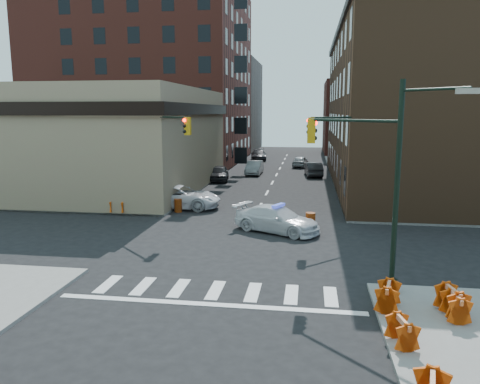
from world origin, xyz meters
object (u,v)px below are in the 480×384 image
(barricade_se_a, at_px, (388,296))
(pedestrian_b, at_px, (107,193))
(parked_car_wfar, at_px, (254,168))
(barricade_nw_a, at_px, (118,207))
(pickup, at_px, (179,197))
(barrel_road, at_px, (310,221))
(police_car, at_px, (277,219))
(barrel_bank, at_px, (178,205))
(parked_car_wnear, at_px, (219,173))
(pedestrian_a, at_px, (132,200))
(parked_car_enear, at_px, (314,169))

(barricade_se_a, bearing_deg, pedestrian_b, 61.82)
(parked_car_wfar, bearing_deg, barricade_nw_a, -105.83)
(pickup, xyz_separation_m, parked_car_wfar, (3.30, 19.36, -0.07))
(pedestrian_b, relative_size, barricade_se_a, 1.56)
(pickup, distance_m, barrel_road, 10.78)
(barrel_road, bearing_deg, police_car, -157.77)
(pickup, height_order, barricade_se_a, pickup)
(barrel_bank, height_order, barricade_nw_a, barricade_nw_a)
(parked_car_wnear, bearing_deg, pedestrian_a, -107.51)
(police_car, xyz_separation_m, pickup, (-7.57, 5.83, 0.08))
(barrel_road, distance_m, barrel_bank, 9.93)
(parked_car_enear, xyz_separation_m, barricade_se_a, (2.31, -35.33, -0.14))
(pickup, xyz_separation_m, barricade_nw_a, (-3.50, -2.86, -0.26))
(pedestrian_b, height_order, barrel_road, pedestrian_b)
(barrel_road, xyz_separation_m, barricade_nw_a, (-13.03, 2.18, 0.06))
(parked_car_enear, height_order, pedestrian_a, pedestrian_a)
(barricade_se_a, xyz_separation_m, barricade_nw_a, (-15.70, 13.70, -0.04))
(parked_car_enear, bearing_deg, barricade_se_a, 87.63)
(pedestrian_a, bearing_deg, barricade_nw_a, -146.96)
(barrel_bank, bearing_deg, parked_car_enear, 64.53)
(pickup, distance_m, pedestrian_b, 5.21)
(barrel_bank, relative_size, barricade_nw_a, 0.84)
(barrel_road, height_order, barrel_bank, barrel_road)
(parked_car_wnear, xyz_separation_m, barrel_road, (9.23, -18.99, -0.26))
(parked_car_wfar, height_order, barrel_bank, parked_car_wfar)
(police_car, bearing_deg, parked_car_wnear, 46.54)
(barricade_nw_a, bearing_deg, barrel_bank, 23.64)
(pedestrian_a, xyz_separation_m, barrel_road, (12.15, -2.48, -0.50))
(parked_car_wnear, distance_m, barrel_bank, 15.30)
(parked_car_enear, bearing_deg, pedestrian_b, 46.55)
(police_car, relative_size, barrel_bank, 5.50)
(pickup, height_order, parked_car_wnear, pickup)
(barricade_nw_a, bearing_deg, pedestrian_b, 131.75)
(barricade_se_a, relative_size, barricade_nw_a, 1.11)
(police_car, distance_m, barrel_bank, 8.55)
(parked_car_wfar, relative_size, parked_car_enear, 1.00)
(police_car, xyz_separation_m, parked_car_wnear, (-7.27, 19.78, 0.02))
(parked_car_wnear, bearing_deg, parked_car_enear, 19.21)
(pedestrian_a, bearing_deg, pedestrian_b, 160.94)
(barricade_se_a, bearing_deg, pickup, 50.29)
(police_car, height_order, barricade_se_a, police_car)
(parked_car_enear, relative_size, barricade_se_a, 3.70)
(parked_car_wfar, bearing_deg, barrel_road, -74.48)
(police_car, bearing_deg, barrel_road, -41.41)
(barrel_bank, xyz_separation_m, barricade_se_a, (11.90, -15.21, 0.15))
(parked_car_enear, distance_m, barricade_nw_a, 25.44)
(police_car, distance_m, pickup, 9.56)
(barricade_se_a, bearing_deg, barrel_bank, 51.94)
(barricade_se_a, bearing_deg, pedestrian_a, 60.54)
(barrel_bank, bearing_deg, barricade_se_a, -51.97)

